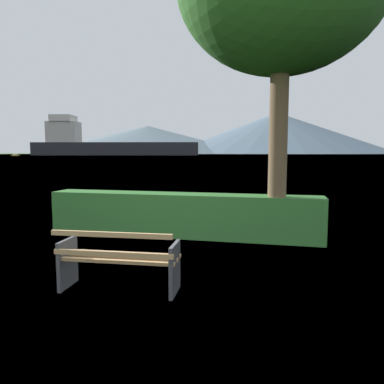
# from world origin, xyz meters

# --- Properties ---
(ground_plane) EXTENTS (1400.00, 1400.00, 0.00)m
(ground_plane) POSITION_xyz_m (0.00, 0.00, 0.00)
(ground_plane) COLOR #4C6B33
(water_surface) EXTENTS (620.00, 620.00, 0.00)m
(water_surface) POSITION_xyz_m (0.00, 306.01, 0.00)
(water_surface) COLOR slate
(water_surface) RESTS_ON ground_plane
(park_bench) EXTENTS (1.64, 0.67, 0.87)m
(park_bench) POSITION_xyz_m (0.00, -0.06, 0.42)
(park_bench) COLOR tan
(park_bench) RESTS_ON ground_plane
(hedge_row) EXTENTS (6.08, 0.68, 0.96)m
(hedge_row) POSITION_xyz_m (0.00, 3.31, 0.48)
(hedge_row) COLOR #387A33
(hedge_row) RESTS_ON ground_plane
(cargo_ship_large) EXTENTS (107.73, 36.70, 25.78)m
(cargo_ship_large) POSITION_xyz_m (-108.88, 216.50, 7.21)
(cargo_ship_large) COLOR #232328
(cargo_ship_large) RESTS_ON water_surface
(fishing_boat_near) EXTENTS (3.76, 6.24, 1.07)m
(fishing_boat_near) POSITION_xyz_m (-138.97, 170.70, 0.39)
(fishing_boat_near) COLOR gold
(fishing_boat_near) RESTS_ON water_surface
(distant_hills) EXTENTS (795.98, 378.13, 86.78)m
(distant_hills) POSITION_xyz_m (49.42, 568.61, 32.43)
(distant_hills) COLOR slate
(distant_hills) RESTS_ON ground_plane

